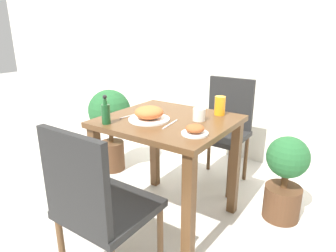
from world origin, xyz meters
The scene contains 14 objects.
ground_plane centered at (0.00, 0.00, 0.00)m, with size 16.00×16.00×0.00m, color beige.
wall_back centered at (0.00, 1.30, 1.30)m, with size 8.00×0.05×2.60m.
dining_table centered at (0.00, 0.00, 0.60)m, with size 0.81×0.74×0.74m.
chair_near centered at (0.08, -0.71, 0.51)m, with size 0.42×0.42×0.90m.
chair_far centered at (0.07, 0.74, 0.51)m, with size 0.42×0.42×0.90m.
food_plate centered at (-0.08, -0.09, 0.78)m, with size 0.26×0.26×0.09m.
side_plate centered at (0.29, -0.16, 0.76)m, with size 0.15×0.15×0.06m.
drink_cup centered at (0.18, 0.08, 0.78)m, with size 0.08×0.08×0.08m.
juice_glass centered at (0.24, 0.27, 0.80)m, with size 0.07×0.07×0.13m.
sauce_bottle centered at (-0.25, -0.30, 0.81)m, with size 0.05×0.05×0.18m.
fork_utensil centered at (-0.24, -0.09, 0.74)m, with size 0.03×0.17×0.00m.
spoon_utensil centered at (0.08, -0.09, 0.74)m, with size 0.03×0.20×0.00m.
potted_plant_left centered at (-0.87, 0.33, 0.49)m, with size 0.38×0.38×0.77m.
potted_plant_right centered at (0.67, 0.45, 0.33)m, with size 0.28×0.28×0.61m.
Camera 1 is at (1.05, -1.53, 1.31)m, focal length 32.00 mm.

